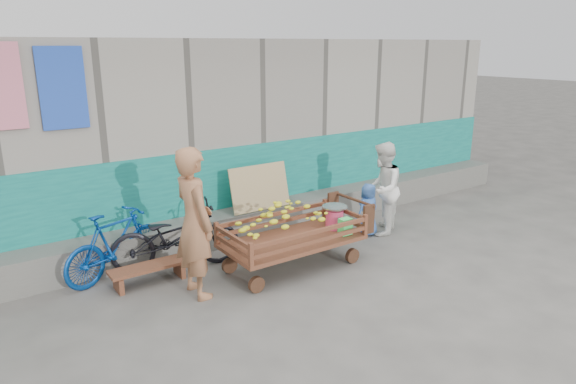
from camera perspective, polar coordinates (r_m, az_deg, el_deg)
ground at (r=6.33m, az=5.44°, el=-11.41°), size 80.00×80.00×0.00m
building_wall at (r=9.19m, az=-10.89°, el=6.74°), size 12.00×3.50×3.00m
banana_cart at (r=6.80m, az=0.27°, el=-3.94°), size 2.04×0.93×0.87m
bench at (r=6.76m, az=-15.15°, el=-8.36°), size 0.99×0.30×0.25m
vendor_man at (r=6.10m, az=-10.34°, el=-3.40°), size 0.44×0.67×1.82m
woman at (r=8.18m, az=10.44°, el=0.36°), size 0.91×0.87×1.47m
child at (r=8.14m, az=8.88°, el=-1.95°), size 0.43×0.29×0.84m
bicycle_dark at (r=7.02m, az=-12.35°, el=-4.90°), size 1.80×1.04×0.90m
bicycle_blue at (r=6.98m, az=-18.62°, el=-5.51°), size 1.55×0.90×0.90m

